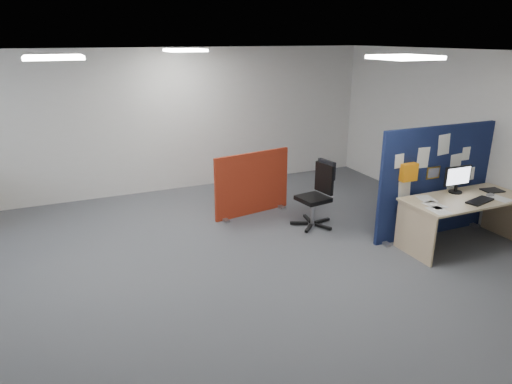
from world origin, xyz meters
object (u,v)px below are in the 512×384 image
object	(u,v)px
navy_divider	(434,182)
main_desk	(462,208)
monitor_main	(457,178)
red_divider	(252,184)
office_chair	(319,190)

from	to	relation	value
navy_divider	main_desk	bearing A→B (deg)	-75.38
main_desk	monitor_main	world-z (taller)	monitor_main
main_desk	red_divider	world-z (taller)	red_divider
monitor_main	office_chair	world-z (taller)	monitor_main
monitor_main	red_divider	world-z (taller)	monitor_main
main_desk	office_chair	distance (m)	2.09
navy_divider	main_desk	world-z (taller)	navy_divider
navy_divider	red_divider	distance (m)	2.87
monitor_main	red_divider	xyz separation A→B (m)	(-2.30, 2.14, -0.43)
red_divider	office_chair	xyz separation A→B (m)	(0.77, -0.87, 0.06)
monitor_main	red_divider	distance (m)	3.17
monitor_main	office_chair	size ratio (longest dim) A/B	0.44
navy_divider	red_divider	bearing A→B (deg)	138.81
navy_divider	main_desk	distance (m)	0.55
main_desk	office_chair	xyz separation A→B (m)	(-1.49, 1.46, 0.02)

